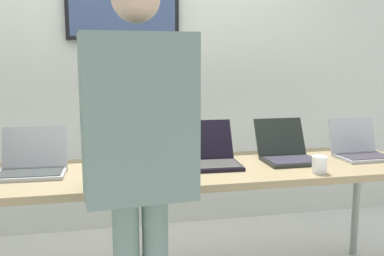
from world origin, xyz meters
TOP-DOWN VIEW (x-y plane):
  - back_wall at (-0.00, 1.13)m, footprint 8.00×0.11m
  - workbench at (0.00, 0.00)m, footprint 2.90×0.70m
  - laptop_station_0 at (-0.75, 0.06)m, footprint 0.36×0.32m
  - laptop_station_1 at (-0.24, 0.05)m, footprint 0.37×0.30m
  - laptop_station_2 at (0.24, 0.05)m, footprint 0.34×0.38m
  - laptop_station_3 at (0.72, 0.06)m, footprint 0.32×0.36m
  - laptop_station_4 at (1.21, 0.04)m, footprint 0.33×0.30m
  - person at (-0.24, -0.62)m, footprint 0.47×0.62m
  - coffee_mug at (0.78, -0.25)m, footprint 0.08×0.08m

SIDE VIEW (x-z plane):
  - workbench at x=0.00m, z-range 0.33..1.10m
  - coffee_mug at x=0.78m, z-range 0.77..0.86m
  - laptop_station_4 at x=1.21m, z-range 0.71..0.94m
  - laptop_station_3 at x=0.72m, z-range 0.71..0.94m
  - laptop_station_0 at x=-0.75m, z-range 0.71..0.95m
  - laptop_station_1 at x=-0.24m, z-range 0.71..0.95m
  - laptop_station_2 at x=0.24m, z-range 0.71..0.95m
  - person at x=-0.24m, z-range 0.18..1.90m
  - back_wall at x=0.00m, z-range 0.01..2.41m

